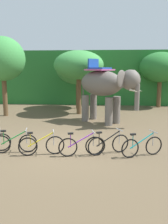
% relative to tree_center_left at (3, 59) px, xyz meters
% --- Properties ---
extents(ground_plane, '(80.00, 80.00, 0.00)m').
position_rel_tree_center_left_xyz_m(ground_plane, '(5.22, -6.33, -3.82)').
color(ground_plane, brown).
extents(foliage_hedge, '(36.00, 6.00, 4.78)m').
position_rel_tree_center_left_xyz_m(foliage_hedge, '(5.22, 8.50, -1.43)').
color(foliage_hedge, '#28702D').
rests_on(foliage_hedge, ground).
extents(tree_center_left, '(2.94, 2.94, 5.30)m').
position_rel_tree_center_left_xyz_m(tree_center_left, '(0.00, 0.00, 0.00)').
color(tree_center_left, brown).
rests_on(tree_center_left, ground).
extents(tree_left, '(3.42, 3.42, 4.57)m').
position_rel_tree_center_left_xyz_m(tree_left, '(4.54, 3.61, -0.56)').
color(tree_left, brown).
rests_on(tree_left, ground).
extents(tree_far_right, '(3.46, 3.46, 4.45)m').
position_rel_tree_center_left_xyz_m(tree_far_right, '(4.93, 1.16, -0.40)').
color(tree_far_right, brown).
rests_on(tree_far_right, ground).
extents(tree_far_left, '(3.42, 3.42, 4.54)m').
position_rel_tree_center_left_xyz_m(tree_far_left, '(11.28, 4.78, -0.52)').
color(tree_far_left, brown).
rests_on(tree_far_left, ground).
extents(elephant, '(3.91, 3.43, 3.78)m').
position_rel_tree_center_left_xyz_m(elephant, '(6.80, -1.61, -1.61)').
color(elephant, '#665E56').
rests_on(elephant, ground).
extents(bike_green, '(1.68, 0.56, 0.92)m').
position_rel_tree_center_left_xyz_m(bike_green, '(3.36, -7.20, -3.43)').
color(bike_green, black).
rests_on(bike_green, ground).
extents(bike_yellow, '(1.66, 0.62, 0.92)m').
position_rel_tree_center_left_xyz_m(bike_yellow, '(4.45, -7.36, -3.43)').
color(bike_yellow, black).
rests_on(bike_yellow, ground).
extents(bike_purple, '(1.66, 0.63, 0.92)m').
position_rel_tree_center_left_xyz_m(bike_purple, '(5.94, -7.31, -3.43)').
color(bike_purple, black).
rests_on(bike_purple, ground).
extents(bike_black, '(1.56, 0.83, 0.92)m').
position_rel_tree_center_left_xyz_m(bike_black, '(6.95, -7.02, -3.43)').
color(bike_black, black).
rests_on(bike_black, ground).
extents(bike_teal, '(1.58, 0.80, 0.92)m').
position_rel_tree_center_left_xyz_m(bike_teal, '(8.17, -7.18, -3.43)').
color(bike_teal, black).
rests_on(bike_teal, ground).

